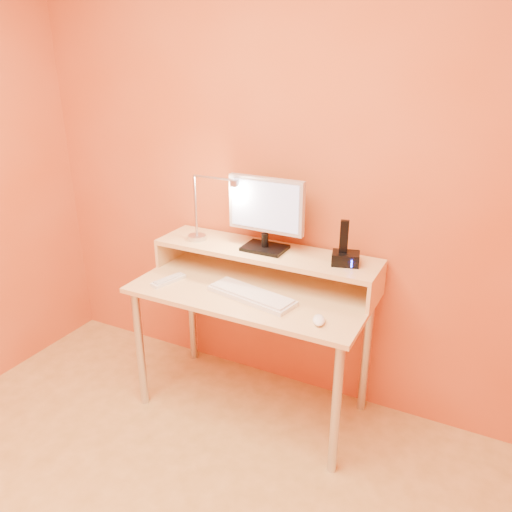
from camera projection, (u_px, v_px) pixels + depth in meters
The scene contains 25 objects.
wall_back at pixel (280, 173), 2.57m from camera, with size 3.00×0.04×2.50m, color #C86338.
desk_leg_fl at pixel (140, 349), 2.67m from camera, with size 0.04×0.04×0.69m, color #BBBBC3.
desk_leg_fr at pixel (336, 410), 2.21m from camera, with size 0.04×0.04×0.69m, color #BBBBC3.
desk_leg_bl at pixel (192, 310), 3.08m from camera, with size 0.04×0.04×0.69m, color #BBBBC3.
desk_leg_br at pixel (366, 354), 2.62m from camera, with size 0.04×0.04×0.69m, color #BBBBC3.
desk_lower at pixel (252, 291), 2.51m from camera, with size 1.20×0.60×0.03m, color #DCB97B.
shelf_riser_left at pixel (173, 248), 2.85m from camera, with size 0.02×0.30×0.14m, color #DCB97B.
shelf_riser_right at pixel (376, 288), 2.36m from camera, with size 0.02×0.30×0.14m, color #DCB97B.
desk_shelf at pixel (265, 252), 2.58m from camera, with size 1.20×0.30×0.03m, color #DCB97B.
monitor_foot at pixel (265, 248), 2.57m from camera, with size 0.22×0.16×0.02m, color black.
monitor_neck at pixel (265, 240), 2.55m from camera, with size 0.04×0.04×0.07m, color black.
monitor_panel at pixel (266, 205), 2.49m from camera, with size 0.41×0.04×0.28m, color #B1B1B9.
monitor_back at pixel (268, 204), 2.51m from camera, with size 0.37×0.01×0.24m, color black.
monitor_screen at pixel (264, 206), 2.48m from camera, with size 0.37×0.00×0.24m, color #ABBEF5.
lamp_base at pixel (197, 237), 2.71m from camera, with size 0.10×0.10×0.03m, color #BBBBC3.
lamp_post at pixel (195, 206), 2.64m from camera, with size 0.01×0.01×0.33m, color #BBBBC3.
lamp_arm at pixel (214, 178), 2.53m from camera, with size 0.01×0.01×0.24m, color #BBBBC3.
lamp_head at pixel (234, 183), 2.49m from camera, with size 0.04×0.04×0.03m, color #BBBBC3.
lamp_bulb at pixel (234, 186), 2.49m from camera, with size 0.03×0.03×0.00m, color #FFEAC6.
phone_dock at pixel (346, 258), 2.38m from camera, with size 0.13×0.10×0.06m, color black.
phone_handset at pixel (344, 236), 2.35m from camera, with size 0.04×0.03×0.16m, color black.
phone_led at pixel (352, 264), 2.32m from camera, with size 0.01×0.00×0.04m, color #222EF1.
keyboard at pixel (251, 296), 2.41m from camera, with size 0.45×0.14×0.02m, color silver.
mouse at pixel (319, 320), 2.18m from camera, with size 0.05×0.10×0.03m, color white.
remote_control at pixel (169, 280), 2.58m from camera, with size 0.05×0.20×0.02m, color silver.
Camera 1 is at (1.04, -0.83, 1.81)m, focal length 34.84 mm.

